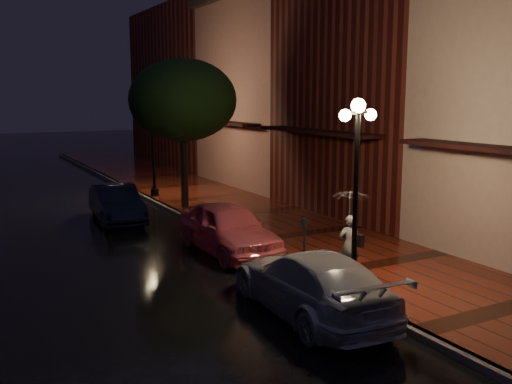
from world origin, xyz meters
TOP-DOWN VIEW (x-y plane):
  - ground at (0.00, 0.00)m, footprint 120.00×120.00m
  - sidewalk at (2.25, 0.00)m, footprint 4.50×60.00m
  - curb at (0.00, 0.00)m, footprint 0.25×60.00m
  - storefront_mid at (7.00, 2.00)m, footprint 5.00×8.00m
  - storefront_far at (7.00, 10.00)m, footprint 5.00×8.00m
  - storefront_extra at (7.00, 20.00)m, footprint 5.00×12.00m
  - streetlamp_near at (0.35, -5.00)m, footprint 0.96×0.36m
  - streetlamp_far at (0.35, 9.00)m, footprint 0.96×0.36m
  - street_tree at (0.61, 5.99)m, footprint 4.16×4.16m
  - pink_car at (-0.60, -0.43)m, footprint 1.77×4.35m
  - navy_car at (-2.32, 5.30)m, footprint 1.69×4.13m
  - silver_car at (-1.14, -5.48)m, footprint 2.19×4.77m
  - woman_with_umbrella at (0.90, -4.13)m, footprint 0.88×0.90m
  - parking_meter at (0.15, -3.28)m, footprint 0.13×0.10m

SIDE VIEW (x-z plane):
  - ground at x=0.00m, z-range 0.00..0.00m
  - sidewalk at x=2.25m, z-range 0.00..0.15m
  - curb at x=0.00m, z-range 0.00..0.15m
  - navy_car at x=-2.32m, z-range 0.00..1.33m
  - silver_car at x=-1.14m, z-range 0.00..1.35m
  - pink_car at x=-0.60m, z-range 0.00..1.48m
  - parking_meter at x=0.15m, z-range 0.29..1.63m
  - woman_with_umbrella at x=0.90m, z-range 0.49..2.61m
  - streetlamp_near at x=0.35m, z-range 0.45..4.76m
  - streetlamp_far at x=0.35m, z-range 0.45..4.76m
  - street_tree at x=0.61m, z-range 1.34..7.14m
  - storefront_far at x=7.00m, z-range 0.00..9.00m
  - storefront_extra at x=7.00m, z-range 0.00..10.00m
  - storefront_mid at x=7.00m, z-range 0.00..11.00m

